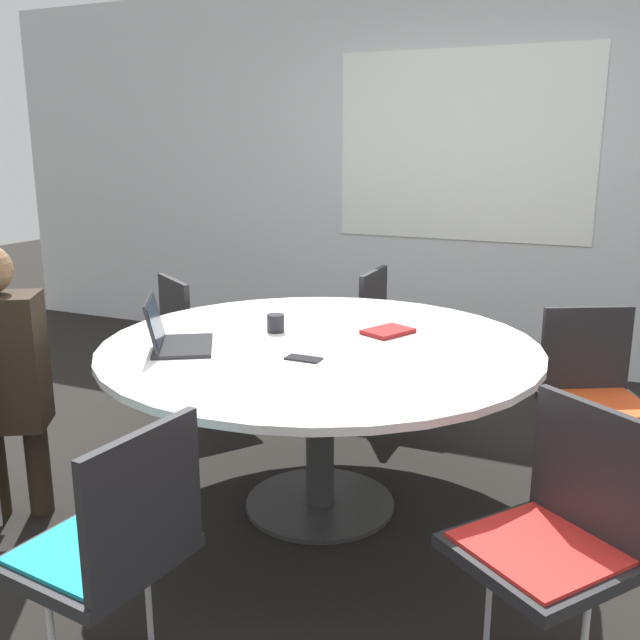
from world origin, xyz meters
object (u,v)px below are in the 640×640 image
Objects in this scene: laptop at (172,336)px; chair_3 at (595,388)px; chair_5 at (197,336)px; coffee_cup at (276,323)px; chair_4 at (393,330)px; spiral_notebook at (388,331)px; chair_1 at (114,538)px; chair_2 at (557,526)px; cell_phone at (304,359)px.

chair_3 is at bearing -90.40° from laptop.
chair_5 is 1.15m from laptop.
chair_5 is 1.03m from coffee_cup.
chair_3 is 1.00× the size of chair_4.
chair_5 reaches higher than spiral_notebook.
chair_5 is at bearing 163.05° from spiral_notebook.
laptop is at bearing -16.40° from chair_4.
chair_5 is at bearing 34.02° from chair_1.
chair_2 is 1.13m from cell_phone.
chair_3 is at bearing 61.62° from chair_4.
spiral_notebook is (1.28, -0.39, 0.26)m from chair_5.
spiral_notebook is at bearing -3.98° from chair_3.
laptop reaches higher than chair_3.
chair_1 is at bearing -100.64° from spiral_notebook.
laptop is 0.94m from spiral_notebook.
chair_3 is 1.47m from coffee_cup.
chair_2 is at bearing -134.18° from laptop.
spiral_notebook is 0.53m from cell_phone.
spiral_notebook is at bearing -4.24° from chair_1.
chair_1 reaches higher than cell_phone.
chair_3 is at bearing 40.63° from cell_phone.
cell_phone is (-0.17, -0.50, -0.01)m from spiral_notebook.
chair_4 is (-1.16, 0.60, 0.00)m from chair_3.
cell_phone is at bearing -48.05° from coffee_cup.
coffee_cup is (-0.17, -1.16, 0.29)m from chair_4.
laptop is 5.19× the size of coffee_cup.
chair_5 is (-2.12, 1.32, 0.00)m from chair_2.
cell_phone is at bearing -113.51° from laptop.
cell_phone is (0.29, -0.33, -0.04)m from coffee_cup.
spiral_notebook is 0.50m from coffee_cup.
chair_2 is 2.05× the size of laptop.
chair_2 is 1.00× the size of chair_4.
chair_3 is 6.05× the size of cell_phone.
coffee_cup is (0.27, 0.41, -0.01)m from laptop.
coffee_cup is (-0.47, -0.18, 0.03)m from spiral_notebook.
chair_4 is 3.34× the size of spiral_notebook.
chair_2 is 1.00× the size of chair_3.
chair_5 reaches higher than coffee_cup.
laptop reaches higher than chair_5.
chair_2 reaches higher than coffee_cup.
chair_3 is 10.65× the size of coffee_cup.
chair_2 is at bearing -56.53° from chair_1.
chair_1 is at bearing -27.80° from chair_5.
cell_phone is (1.10, -0.89, 0.26)m from chair_5.
spiral_notebook is at bearing 17.63° from chair_5.
chair_3 and chair_4 have the same top height.
chair_1 reaches higher than coffee_cup.
laptop is (-1.57, 0.35, 0.30)m from chair_2.
cell_phone is (-1.03, -0.88, 0.26)m from chair_3.
chair_2 is at bearing -30.08° from coffee_cup.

